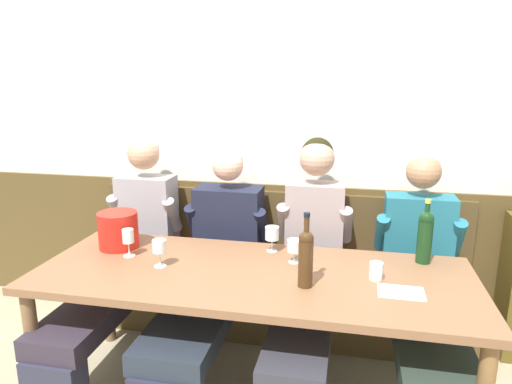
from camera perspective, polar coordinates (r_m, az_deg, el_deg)
The scene contains 17 objects.
room_wall_back at distance 3.17m, azimuth 3.31°, elevation 8.48°, with size 6.80×0.08×2.80m, color silver.
wood_wainscot_panel at distance 3.33m, azimuth 2.95°, elevation -7.39°, with size 6.80×0.03×0.98m, color brown.
wall_bench at distance 3.23m, azimuth 2.31°, elevation -12.18°, with size 2.53×0.42×0.94m.
dining_table at distance 2.43m, azimuth -0.47°, elevation -11.42°, with size 2.23×0.86×0.73m.
person_right_seat at distance 3.04m, azimuth -15.79°, elevation -6.82°, with size 0.48×1.31×1.33m.
person_left_seat at distance 2.83m, azimuth -5.21°, elevation -8.73°, with size 0.54×1.32×1.27m.
person_center_right_seat at distance 2.72m, azimuth 6.60°, elevation -8.57°, with size 0.47×1.31×1.34m.
person_center_left_seat at distance 2.73m, azimuth 20.04°, elevation -10.48°, with size 0.51×1.30×1.28m.
ice_bucket at distance 2.81m, azimuth -16.61°, elevation -4.51°, with size 0.23×0.23×0.21m, color red.
wine_bottle_green_tall at distance 2.62m, azimuth 20.12°, elevation -4.99°, with size 0.08×0.08×0.35m.
wine_bottle_amber_mid at distance 2.20m, azimuth 6.15°, elevation -7.89°, with size 0.07×0.07×0.36m.
wine_glass_near_bucket at distance 2.49m, azimuth 4.75°, elevation -6.76°, with size 0.08×0.08×0.13m.
wine_glass_right_end at distance 2.65m, azimuth -15.49°, elevation -5.45°, with size 0.07×0.07×0.16m.
wine_glass_mid_left at distance 2.48m, azimuth -11.83°, elevation -6.72°, with size 0.07×0.07×0.15m.
wine_glass_center_front at distance 2.63m, azimuth 1.99°, elevation -5.25°, with size 0.08×0.08×0.15m.
water_tumbler_right at distance 2.37m, azimuth 14.57°, elevation -9.41°, with size 0.07×0.07×0.09m, color silver.
tasting_sheet_left_guest at distance 2.29m, azimuth 17.46°, elevation -11.70°, with size 0.21×0.15×0.00m, color white.
Camera 1 is at (0.47, -2.03, 1.70)m, focal length 32.45 mm.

